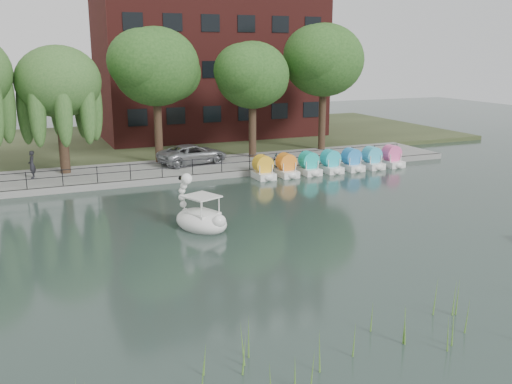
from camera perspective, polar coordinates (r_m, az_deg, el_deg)
ground_plane at (r=25.27m, az=2.54°, el=-5.00°), size 120.00×120.00×0.00m
promenade at (r=39.74m, az=-7.51°, el=2.26°), size 40.00×6.00×0.40m
kerb at (r=36.97m, az=-6.25°, el=1.41°), size 40.00×0.25×0.40m
land_strip at (r=53.15m, az=-11.66°, el=5.06°), size 60.00×22.00×0.36m
railing at (r=36.96m, az=-6.38°, el=2.90°), size 32.00×0.05×1.00m
apartment_building at (r=54.34m, az=-4.65°, el=15.21°), size 20.00×10.07×18.00m
willow_mid at (r=38.65m, az=-19.15°, el=10.35°), size 5.32×5.32×8.15m
broadleaf_center at (r=40.61m, az=-10.00°, el=12.19°), size 6.00×6.00×9.25m
broadleaf_right at (r=42.35m, az=-0.36°, el=11.55°), size 5.40×5.40×8.32m
broadleaf_far at (r=46.10m, az=6.80°, el=12.92°), size 6.30×6.30×9.71m
minivan at (r=40.41m, az=-6.33°, el=3.93°), size 3.73×6.10×1.58m
bicycle at (r=39.14m, az=1.29°, el=3.25°), size 1.00×1.81×1.00m
pedestrian at (r=38.30m, az=-21.52°, el=2.77°), size 0.57×0.77×1.98m
swan_boat at (r=27.12m, az=-5.59°, el=-2.49°), size 2.88×3.47×2.52m
pedal_boat_row at (r=39.71m, az=7.48°, el=2.86°), size 11.35×1.70×1.40m
reed_bank at (r=18.89m, az=21.16°, el=-10.85°), size 24.00×2.40×1.20m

